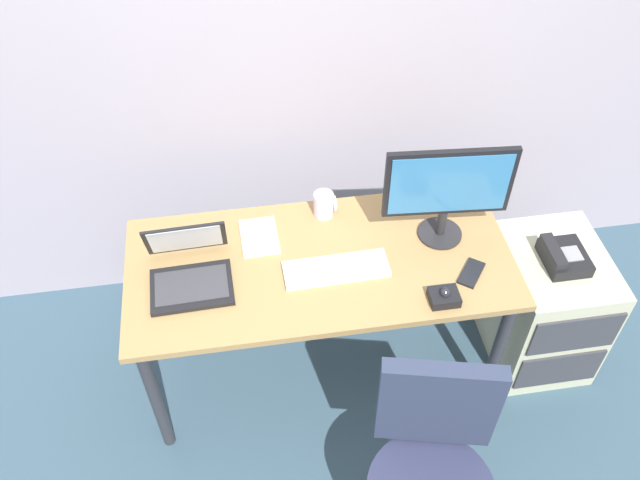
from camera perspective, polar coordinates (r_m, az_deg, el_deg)
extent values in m
plane|color=#365060|center=(3.22, 0.00, -10.44)|extent=(8.00, 8.00, 0.00)
cube|color=#A499A5|center=(2.77, -2.34, 18.51)|extent=(6.00, 0.10, 2.80)
cube|color=#A27E4B|center=(2.65, 0.00, -2.01)|extent=(1.53, 0.70, 0.03)
cylinder|color=#2D2D33|center=(2.80, -13.81, -12.98)|extent=(0.05, 0.05, 0.70)
cylinder|color=#2D2D33|center=(2.93, 14.81, -9.27)|extent=(0.05, 0.05, 0.70)
cylinder|color=#2D2D33|center=(3.13, -13.67, -3.94)|extent=(0.05, 0.05, 0.70)
cylinder|color=#2D2D33|center=(3.25, 11.54, -1.04)|extent=(0.05, 0.05, 0.70)
cube|color=#BCBD9B|center=(3.19, 18.44, -5.23)|extent=(0.42, 0.52, 0.62)
cube|color=#38383D|center=(2.96, 20.93, -7.53)|extent=(0.38, 0.01, 0.21)
cube|color=#38383D|center=(3.16, 19.68, -10.34)|extent=(0.38, 0.01, 0.21)
cube|color=black|center=(2.94, 20.09, -1.42)|extent=(0.17, 0.20, 0.06)
cube|color=black|center=(2.88, 19.26, -0.95)|extent=(0.05, 0.18, 0.04)
cube|color=gray|center=(2.92, 20.67, -1.10)|extent=(0.07, 0.08, 0.01)
cube|color=#2D364D|center=(2.32, 9.99, -13.57)|extent=(0.40, 0.15, 0.42)
cylinder|color=#262628|center=(2.78, 10.14, 0.56)|extent=(0.18, 0.18, 0.01)
cylinder|color=#262628|center=(2.73, 10.31, 1.51)|extent=(0.04, 0.04, 0.12)
cube|color=black|center=(2.59, 10.93, 4.82)|extent=(0.50, 0.06, 0.31)
cube|color=teal|center=(2.58, 10.99, 4.62)|extent=(0.46, 0.04, 0.27)
cube|color=silver|center=(2.60, 1.38, -2.51)|extent=(0.41, 0.15, 0.02)
cube|color=white|center=(2.59, 1.39, -2.31)|extent=(0.38, 0.12, 0.01)
cube|color=black|center=(2.59, -10.86, -3.96)|extent=(0.32, 0.23, 0.02)
cube|color=#38383D|center=(2.58, -10.89, -3.79)|extent=(0.28, 0.17, 0.00)
cube|color=black|center=(2.61, -11.37, 0.16)|extent=(0.31, 0.11, 0.21)
cube|color=silver|center=(2.61, -11.36, 0.06)|extent=(0.28, 0.09, 0.18)
cube|color=black|center=(2.54, 10.52, -4.80)|extent=(0.11, 0.09, 0.04)
sphere|color=#232328|center=(2.52, 10.60, -4.43)|extent=(0.04, 0.04, 0.04)
cylinder|color=silver|center=(2.79, 0.31, 3.04)|extent=(0.08, 0.08, 0.11)
torus|color=silver|center=(2.79, 1.24, 3.17)|extent=(0.01, 0.07, 0.07)
cube|color=white|center=(2.73, -5.19, 0.27)|extent=(0.15, 0.21, 0.01)
cube|color=black|center=(2.66, 12.75, -2.76)|extent=(0.14, 0.15, 0.01)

